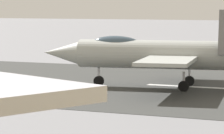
# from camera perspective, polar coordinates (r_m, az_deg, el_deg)

# --- Properties ---
(ground_plane) EXTENTS (400.00, 400.00, 0.00)m
(ground_plane) POSITION_cam_1_polar(r_m,az_deg,el_deg) (48.41, 7.77, -1.78)
(ground_plane) COLOR gray
(runway_strip) EXTENTS (240.00, 26.00, 0.02)m
(runway_strip) POSITION_cam_1_polar(r_m,az_deg,el_deg) (48.40, 7.79, -1.77)
(runway_strip) COLOR #393A38
(runway_strip) RESTS_ON ground
(fighter_jet) EXTENTS (17.17, 14.90, 5.71)m
(fighter_jet) POSITION_cam_1_polar(r_m,az_deg,el_deg) (47.59, 4.23, 1.16)
(fighter_jet) COLOR #A6AAA5
(fighter_jet) RESTS_ON ground
(marker_cone_mid) EXTENTS (0.44, 0.44, 0.55)m
(marker_cone_mid) POSITION_cam_1_polar(r_m,az_deg,el_deg) (38.97, -7.91, -3.13)
(marker_cone_mid) COLOR orange
(marker_cone_mid) RESTS_ON ground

